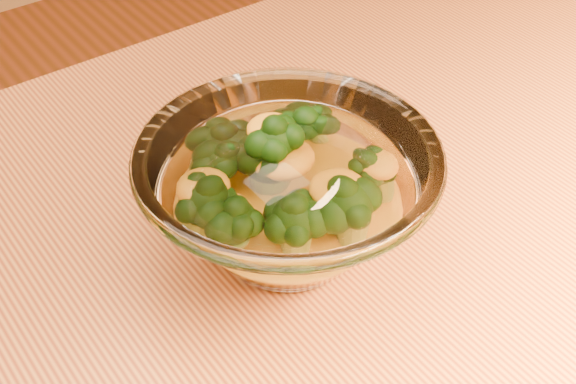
{
  "coord_description": "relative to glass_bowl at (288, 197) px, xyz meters",
  "views": [
    {
      "loc": [
        -0.23,
        -0.3,
        1.19
      ],
      "look_at": [
        0.04,
        0.06,
        0.81
      ],
      "focal_mm": 50.0,
      "sensor_mm": 36.0,
      "label": 1
    }
  ],
  "objects": [
    {
      "name": "broccoli_heap",
      "position": [
        -0.0,
        0.01,
        0.01
      ],
      "size": [
        0.15,
        0.16,
        0.08
      ],
      "color": "black",
      "rests_on": "cheese_sauce"
    },
    {
      "name": "cheese_sauce",
      "position": [
        0.0,
        -0.0,
        -0.02
      ],
      "size": [
        0.12,
        0.12,
        0.03
      ],
      "primitive_type": "ellipsoid",
      "color": "orange",
      "rests_on": "glass_bowl"
    },
    {
      "name": "glass_bowl",
      "position": [
        0.0,
        0.0,
        0.0
      ],
      "size": [
        0.22,
        0.22,
        0.1
      ],
      "color": "white",
      "rests_on": "table"
    }
  ]
}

